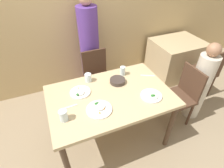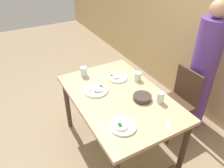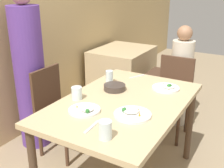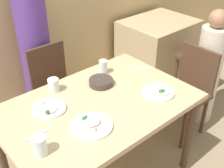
% 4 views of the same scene
% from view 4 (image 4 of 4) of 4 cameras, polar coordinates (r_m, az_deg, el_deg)
% --- Properties ---
extents(dining_table, '(1.38, 0.90, 0.78)m').
position_cam_4_polar(dining_table, '(2.05, -2.76, -5.84)').
color(dining_table, tan).
rests_on(dining_table, ground_plane).
extents(chair_adult_spot, '(0.40, 0.40, 0.88)m').
position_cam_4_polar(chair_adult_spot, '(2.75, -11.32, -0.58)').
color(chair_adult_spot, '#4C3323').
rests_on(chair_adult_spot, ground_plane).
extents(chair_child_spot, '(0.40, 0.40, 0.88)m').
position_cam_4_polar(chair_child_spot, '(2.76, 15.17, -1.03)').
color(chair_child_spot, '#4C3323').
rests_on(chair_child_spot, ground_plane).
extents(person_adult, '(0.30, 0.30, 1.64)m').
position_cam_4_polar(person_adult, '(2.88, -15.31, 6.80)').
color(person_adult, '#5B3893').
rests_on(person_adult, ground_plane).
extents(person_child, '(0.25, 0.25, 1.20)m').
position_cam_4_polar(person_child, '(2.95, 18.76, 2.22)').
color(person_child, beige).
rests_on(person_child, ground_plane).
extents(bowl_curry, '(0.19, 0.19, 0.05)m').
position_cam_4_polar(bowl_curry, '(2.18, -2.25, 0.46)').
color(bowl_curry, '#3D332D').
rests_on(bowl_curry, dining_table).
extents(plate_rice_adult, '(0.23, 0.23, 0.05)m').
position_cam_4_polar(plate_rice_adult, '(1.96, -12.67, -4.91)').
color(plate_rice_adult, white).
rests_on(plate_rice_adult, dining_table).
extents(plate_rice_child, '(0.27, 0.27, 0.05)m').
position_cam_4_polar(plate_rice_child, '(1.79, -4.19, -8.25)').
color(plate_rice_child, white).
rests_on(plate_rice_child, dining_table).
extents(plate_noodles, '(0.24, 0.24, 0.05)m').
position_cam_4_polar(plate_noodles, '(2.10, 9.54, -1.64)').
color(plate_noodles, white).
rests_on(plate_noodles, dining_table).
extents(glass_water_tall, '(0.08, 0.08, 0.10)m').
position_cam_4_polar(glass_water_tall, '(2.13, -11.78, -0.22)').
color(glass_water_tall, silver).
rests_on(glass_water_tall, dining_table).
extents(glass_water_short, '(0.07, 0.07, 0.12)m').
position_cam_4_polar(glass_water_short, '(2.32, -1.81, 3.49)').
color(glass_water_short, silver).
rests_on(glass_water_short, dining_table).
extents(glass_water_center, '(0.08, 0.08, 0.12)m').
position_cam_4_polar(glass_water_center, '(1.63, -14.45, -12.05)').
color(glass_water_center, silver).
rests_on(glass_water_center, dining_table).
extents(fork_steel, '(0.17, 0.10, 0.01)m').
position_cam_4_polar(fork_steel, '(2.42, 5.72, 3.22)').
color(fork_steel, silver).
rests_on(fork_steel, dining_table).
extents(spoon_steel, '(0.18, 0.03, 0.01)m').
position_cam_4_polar(spoon_steel, '(1.79, -14.45, -9.74)').
color(spoon_steel, silver).
rests_on(spoon_steel, dining_table).
extents(background_table, '(0.90, 0.73, 0.72)m').
position_cam_4_polar(background_table, '(3.85, 9.15, 7.48)').
color(background_table, tan).
rests_on(background_table, ground_plane).
extents(chair_background, '(0.40, 0.40, 0.88)m').
position_cam_4_polar(chair_background, '(3.45, 18.14, 5.43)').
color(chair_background, '#4C3323').
rests_on(chair_background, ground_plane).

